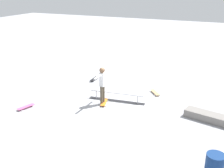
# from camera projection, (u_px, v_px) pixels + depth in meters

# --- Properties ---
(ground_plane) EXTENTS (60.00, 60.00, 0.00)m
(ground_plane) POSITION_uv_depth(u_px,v_px,m) (124.00, 103.00, 12.45)
(ground_plane) COLOR #9E9EA3
(grind_rail) EXTENTS (2.66, 0.54, 0.41)m
(grind_rail) POSITION_uv_depth(u_px,v_px,m) (116.00, 97.00, 12.66)
(grind_rail) COLOR black
(grind_rail) RESTS_ON ground_plane
(skate_ledge) EXTENTS (2.28, 1.01, 0.31)m
(skate_ledge) POSITION_uv_depth(u_px,v_px,m) (213.00, 118.00, 10.76)
(skate_ledge) COLOR gray
(skate_ledge) RESTS_ON ground_plane
(skater_main) EXTENTS (0.24, 1.39, 1.72)m
(skater_main) POSITION_uv_depth(u_px,v_px,m) (102.00, 83.00, 12.03)
(skater_main) COLOR brown
(skater_main) RESTS_ON ground_plane
(skateboard_main) EXTENTS (0.41, 0.82, 0.09)m
(skateboard_main) POSITION_uv_depth(u_px,v_px,m) (104.00, 102.00, 12.40)
(skateboard_main) COLOR orange
(skateboard_main) RESTS_ON ground_plane
(loose_skateboard_natural) EXTENTS (0.66, 0.75, 0.09)m
(loose_skateboard_natural) POSITION_uv_depth(u_px,v_px,m) (155.00, 92.00, 13.51)
(loose_skateboard_natural) COLOR tan
(loose_skateboard_natural) RESTS_ON ground_plane
(loose_skateboard_black) EXTENTS (0.29, 0.81, 0.09)m
(loose_skateboard_black) POSITION_uv_depth(u_px,v_px,m) (94.00, 79.00, 15.40)
(loose_skateboard_black) COLOR black
(loose_skateboard_black) RESTS_ON ground_plane
(loose_skateboard_pink) EXTENTS (0.41, 0.82, 0.09)m
(loose_skateboard_pink) POSITION_uv_depth(u_px,v_px,m) (26.00, 107.00, 11.94)
(loose_skateboard_pink) COLOR #E05993
(loose_skateboard_pink) RESTS_ON ground_plane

